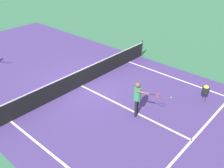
{
  "coord_description": "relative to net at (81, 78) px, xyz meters",
  "views": [
    {
      "loc": [
        -7.65,
        -9.02,
        6.8
      ],
      "look_at": [
        -0.07,
        -2.26,
        1.0
      ],
      "focal_mm": 40.42,
      "sensor_mm": 36.0,
      "label": 1
    }
  ],
  "objects": [
    {
      "name": "ball_hopper",
      "position": [
        2.97,
        -5.53,
        0.18
      ],
      "size": [
        0.34,
        0.34,
        0.87
      ],
      "color": "black",
      "rests_on": "ground_plane"
    },
    {
      "name": "line_sideline_right",
      "position": [
        4.11,
        -5.95,
        -0.49
      ],
      "size": [
        0.1,
        11.89,
        0.01
      ],
      "primitive_type": "cube",
      "color": "white",
      "rests_on": "ground_plane"
    },
    {
      "name": "court_surface_inbounds",
      "position": [
        0.0,
        0.0,
        -0.49
      ],
      "size": [
        10.62,
        24.4,
        0.0
      ],
      "primitive_type": "cube",
      "color": "#4C387A",
      "rests_on": "ground_plane"
    },
    {
      "name": "ground_plane",
      "position": [
        0.0,
        0.0,
        -0.49
      ],
      "size": [
        60.0,
        60.0,
        0.0
      ],
      "primitive_type": "plane",
      "color": "#38724C"
    },
    {
      "name": "player_near",
      "position": [
        -0.13,
        -3.8,
        0.55
      ],
      "size": [
        0.44,
        1.22,
        1.67
      ],
      "color": "black",
      "rests_on": "ground_plane"
    },
    {
      "name": "tennis_ball_mid_court",
      "position": [
        2.16,
        -4.21,
        -0.46
      ],
      "size": [
        0.07,
        0.07,
        0.07
      ],
      "primitive_type": "sphere",
      "color": "#CCE033",
      "rests_on": "ground_plane"
    },
    {
      "name": "line_center_service",
      "position": [
        0.0,
        -3.2,
        -0.49
      ],
      "size": [
        0.1,
        6.4,
        0.01
      ],
      "primitive_type": "cube",
      "color": "white",
      "rests_on": "ground_plane"
    },
    {
      "name": "net",
      "position": [
        0.0,
        0.0,
        0.0
      ],
      "size": [
        11.06,
        0.09,
        1.07
      ],
      "color": "#33383D",
      "rests_on": "ground_plane"
    },
    {
      "name": "line_service_near",
      "position": [
        0.0,
        -6.4,
        -0.49
      ],
      "size": [
        8.22,
        0.1,
        0.01
      ],
      "primitive_type": "cube",
      "color": "white",
      "rests_on": "ground_plane"
    }
  ]
}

